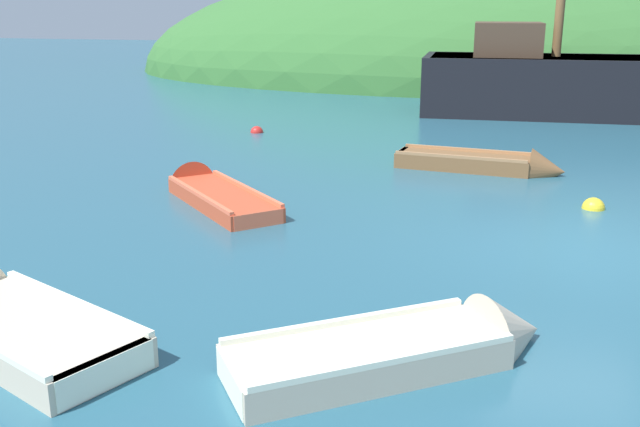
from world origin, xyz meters
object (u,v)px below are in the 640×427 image
rowboat_near_dock (0,324)px  buoy_red (257,132)px  sailing_ship (606,93)px  buoy_yellow (593,209)px  rowboat_outer_left (488,166)px  rowboat_outer_right (415,352)px  rowboat_far (209,194)px

rowboat_near_dock → buoy_red: bearing=-59.1°
sailing_ship → rowboat_near_dock: size_ratio=4.07×
sailing_ship → buoy_yellow: size_ratio=36.55×
rowboat_outer_left → buoy_yellow: 3.37m
rowboat_near_dock → buoy_red: (-1.82, 13.39, -0.11)m
rowboat_outer_right → rowboat_far: rowboat_outer_right is taller
buoy_red → buoy_yellow: bearing=-34.4°
rowboat_outer_left → buoy_red: bearing=159.4°
sailing_ship → rowboat_outer_right: size_ratio=4.37×
rowboat_far → rowboat_near_dock: size_ratio=0.93×
rowboat_outer_right → buoy_yellow: 7.14m
buoy_red → sailing_ship: bearing=31.1°
sailing_ship → rowboat_outer_right: 19.33m
sailing_ship → rowboat_far: size_ratio=4.38×
sailing_ship → buoy_red: sailing_ship is taller
rowboat_far → buoy_yellow: 7.24m
rowboat_outer_right → rowboat_near_dock: size_ratio=0.93×
sailing_ship → buoy_red: bearing=-152.0°
rowboat_outer_left → buoy_yellow: bearing=-47.0°
rowboat_outer_right → buoy_yellow: size_ratio=8.36×
rowboat_far → rowboat_near_dock: rowboat_near_dock is taller
buoy_yellow → rowboat_near_dock: bearing=-133.8°
rowboat_far → buoy_yellow: (7.14, 1.21, -0.08)m
rowboat_outer_right → buoy_red: (-6.50, 12.81, -0.11)m
rowboat_outer_left → rowboat_near_dock: rowboat_near_dock is taller
rowboat_outer_left → sailing_ship: bearing=76.2°
rowboat_far → sailing_ship: bearing=-78.2°
buoy_yellow → rowboat_outer_left: bearing=127.1°
rowboat_outer_left → buoy_red: 7.60m
rowboat_near_dock → buoy_red: size_ratio=9.77×
sailing_ship → buoy_yellow: sailing_ship is taller
rowboat_near_dock → buoy_yellow: bearing=-110.6°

